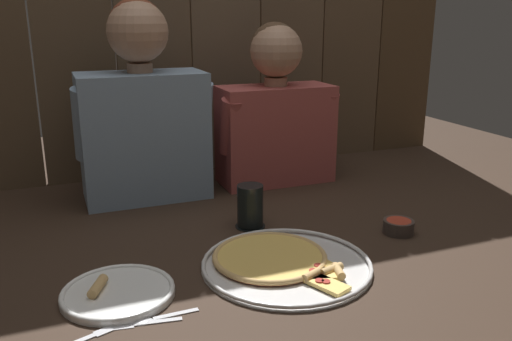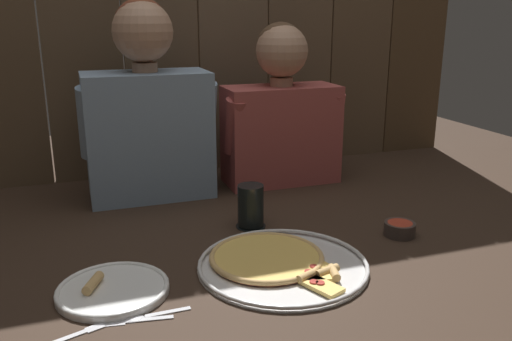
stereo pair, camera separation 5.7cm
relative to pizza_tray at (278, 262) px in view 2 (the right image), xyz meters
name	(u,v)px [view 2 (the right image)]	position (x,y,z in m)	size (l,w,h in m)	color
ground_plane	(270,245)	(0.02, 0.12, -0.01)	(3.20, 3.20, 0.00)	#332319
pizza_tray	(278,262)	(0.00, 0.00, 0.00)	(0.41, 0.41, 0.03)	silver
dinner_plate	(113,289)	(-0.39, 0.00, 0.00)	(0.25, 0.25, 0.03)	white
drinking_glass	(251,206)	(0.02, 0.26, 0.05)	(0.09, 0.09, 0.13)	black
dipping_bowl	(400,228)	(0.39, 0.06, 0.01)	(0.09, 0.09, 0.04)	#3D332D
table_fork	(75,335)	(-0.48, -0.15, -0.01)	(0.13, 0.06, 0.01)	silver
table_knife	(134,320)	(-0.36, -0.13, -0.01)	(0.16, 0.04, 0.01)	silver
table_spoon	(145,315)	(-0.34, -0.13, -0.01)	(0.14, 0.03, 0.01)	silver
diner_left	(147,110)	(-0.21, 0.64, 0.28)	(0.44, 0.22, 0.64)	#849EB7
diner_right	(281,111)	(0.26, 0.64, 0.25)	(0.44, 0.20, 0.57)	#AD4C47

